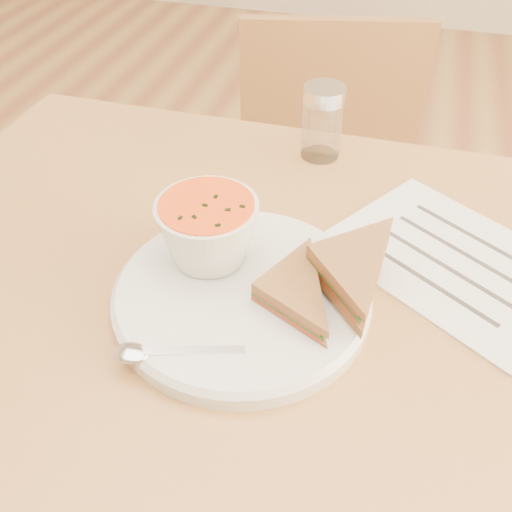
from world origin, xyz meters
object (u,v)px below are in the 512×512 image
(dining_table, at_px, (277,463))
(soup_bowl, at_px, (208,234))
(plate, at_px, (242,296))
(condiment_shaker, at_px, (322,122))
(chair_far, at_px, (325,247))

(dining_table, bearing_deg, soup_bowl, 174.75)
(plate, distance_m, condiment_shaker, 0.32)
(soup_bowl, xyz_separation_m, condiment_shaker, (0.07, 0.27, -0.00))
(dining_table, height_order, chair_far, chair_far)
(soup_bowl, relative_size, condiment_shaker, 1.05)
(soup_bowl, bearing_deg, condiment_shaker, 75.39)
(dining_table, xyz_separation_m, plate, (-0.04, -0.03, 0.38))
(chair_far, distance_m, condiment_shaker, 0.44)
(soup_bowl, bearing_deg, chair_far, 81.32)
(chair_far, distance_m, plate, 0.61)
(dining_table, xyz_separation_m, chair_far, (-0.02, 0.47, 0.04))
(dining_table, distance_m, plate, 0.39)
(chair_far, bearing_deg, plate, 74.53)
(chair_far, xyz_separation_m, condiment_shaker, (0.00, -0.19, 0.39))
(plate, relative_size, soup_bowl, 2.49)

